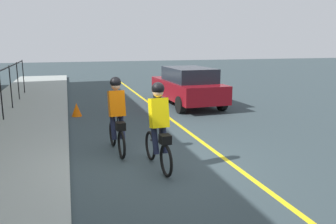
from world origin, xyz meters
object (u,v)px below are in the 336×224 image
cyclist_lead (117,116)px  cyclist_follow (159,127)px  patrol_sedan (188,86)px  traffic_cone_near (77,110)px

cyclist_lead → cyclist_follow: 1.47m
patrol_sedan → traffic_cone_near: size_ratio=9.31×
cyclist_follow → patrol_sedan: bearing=-27.8°
cyclist_lead → traffic_cone_near: (4.54, 0.82, -0.67)m
cyclist_lead → patrol_sedan: (5.45, -3.69, -0.09)m
cyclist_follow → cyclist_lead: bearing=23.7°
cyclist_follow → traffic_cone_near: (5.85, 1.50, -0.67)m
cyclist_lead → cyclist_follow: size_ratio=1.00×
cyclist_follow → patrol_sedan: size_ratio=0.41×
cyclist_lead → patrol_sedan: bearing=-37.8°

